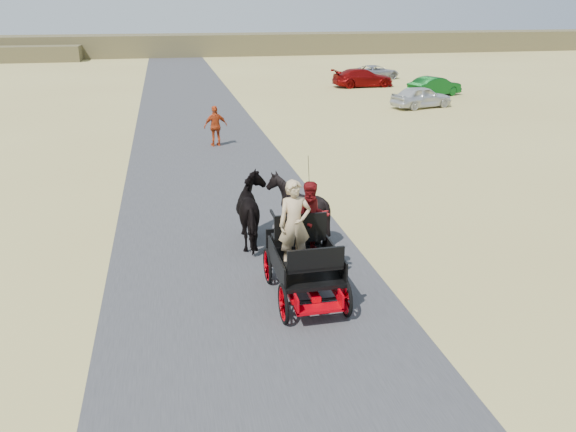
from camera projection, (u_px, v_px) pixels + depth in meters
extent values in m
plane|color=tan|center=(269.00, 360.00, 9.63)|extent=(140.00, 140.00, 0.00)
cube|color=#38383A|center=(269.00, 359.00, 9.62)|extent=(6.00, 140.00, 0.01)
cube|color=brown|center=(175.00, 45.00, 65.89)|extent=(140.00, 6.00, 2.40)
imported|color=black|center=(255.00, 211.00, 14.06)|extent=(0.91, 2.01, 1.70)
imported|color=black|center=(298.00, 208.00, 14.28)|extent=(1.37, 1.54, 1.70)
imported|color=tan|center=(295.00, 224.00, 11.16)|extent=(0.66, 0.43, 1.80)
imported|color=#660C0F|center=(312.00, 218.00, 11.80)|extent=(0.77, 0.60, 1.58)
imported|color=#B23914|center=(216.00, 126.00, 23.82)|extent=(1.07, 0.61, 1.73)
imported|color=silver|center=(421.00, 97.00, 32.83)|extent=(3.97, 2.39, 1.27)
imported|color=#0C4C19|center=(435.00, 86.00, 36.98)|extent=(4.07, 2.63, 1.27)
imported|color=maroon|center=(363.00, 78.00, 41.16)|extent=(4.56, 1.98, 1.30)
imported|color=#B2B2B7|center=(375.00, 72.00, 45.41)|extent=(4.36, 2.90, 1.11)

